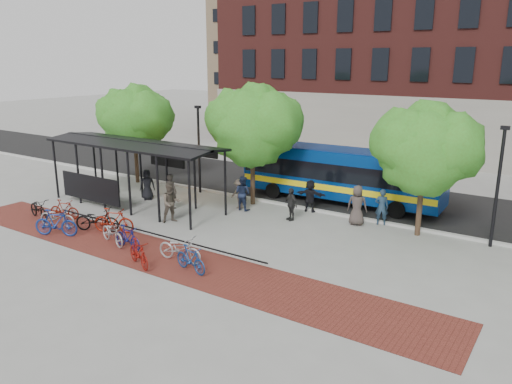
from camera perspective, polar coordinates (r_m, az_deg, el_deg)
The scene contains 32 objects.
ground at distance 23.21m, azimuth 1.18°, elevation -4.43°, with size 160.00×160.00×0.00m, color #9E9E99.
asphalt_street at distance 29.96m, azimuth 9.47°, elevation -0.13°, with size 160.00×8.00×0.01m, color black.
curb at distance 26.48m, azimuth 5.86°, elevation -1.90°, with size 160.00×0.25×0.12m, color #B7B7B2.
brick_strip at distance 20.74m, azimuth -11.12°, elevation -7.14°, with size 24.00×3.00×0.01m, color maroon.
bike_rack_rail at distance 22.20m, azimuth -11.88°, elevation -5.68°, with size 12.00×0.05×0.95m, color black.
bus_shelter at distance 27.24m, azimuth -13.95°, elevation 4.57°, with size 10.60×3.07×3.60m.
tree_a at distance 32.38m, azimuth -13.64°, elevation 8.41°, with size 4.90×4.00×6.18m.
tree_b at distance 26.48m, azimuth -0.16°, elevation 7.93°, with size 5.15×4.20×6.47m.
tree_c at distance 22.82m, azimuth 18.99°, elevation 4.94°, with size 4.66×3.80×5.92m.
lamp_post_left at distance 29.39m, azimuth -6.54°, elevation 5.16°, with size 0.35×0.20×5.12m.
lamp_post_right at distance 22.77m, azimuth 25.93°, elevation 0.85°, with size 0.35×0.20×5.12m.
bus at distance 27.68m, azimuth 9.63°, elevation 2.26°, with size 11.14×2.91×2.99m.
bike_0 at distance 26.99m, azimuth -23.60°, elevation -1.76°, with size 0.69×1.99×1.05m, color black.
bike_1 at distance 26.55m, azimuth -21.05°, elevation -1.85°, with size 0.46×1.61×0.97m, color maroon.
bike_2 at distance 25.36m, azimuth -21.75°, elevation -2.63°, with size 0.67×1.92×1.01m, color #939396.
bike_3 at distance 24.06m, azimuth -21.91°, elevation -3.30°, with size 0.58×2.05×1.23m, color navy.
bike_4 at distance 24.11m, azimuth -17.70°, elevation -3.03°, with size 0.73×2.10×1.11m, color black.
bike_5 at distance 23.68m, azimuth -15.96°, elevation -3.15°, with size 0.55×1.93×1.16m, color maroon.
bike_6 at distance 22.29m, azimuth -16.08°, elevation -4.49°, with size 0.67×1.93×1.02m, color #A5A4A7.
bike_7 at distance 21.59m, azimuth -14.46°, elevation -5.05°, with size 0.46×1.64×0.99m, color navy.
bike_9 at distance 19.72m, azimuth -13.27°, elevation -6.81°, with size 0.50×1.75×1.05m, color maroon.
bike_10 at distance 19.85m, azimuth -8.69°, elevation -6.42°, with size 0.70×2.02×1.06m, color #ADADB0.
bike_11 at distance 18.88m, azimuth -7.48°, elevation -7.60°, with size 0.47×1.68×1.01m, color navy.
pedestrian_0 at distance 28.71m, azimuth -12.33°, elevation 0.83°, with size 0.84×0.55×1.72m, color black.
pedestrian_1 at distance 26.73m, azimuth -9.68°, elevation 0.08°, with size 0.68×0.45×1.88m, color #36302B.
pedestrian_2 at distance 26.10m, azimuth -1.54°, elevation -0.12°, with size 0.89×0.69×1.83m, color #1B243F.
pedestrian_3 at distance 26.40m, azimuth -1.92°, elevation -0.22°, with size 1.03×0.59×1.59m, color brown.
pedestrian_4 at distance 24.52m, azimuth 4.01°, elevation -1.40°, with size 0.95×0.40×1.63m, color #262626.
pedestrian_5 at distance 25.98m, azimuth 6.22°, elevation -0.44°, with size 1.56×0.50×1.69m, color black.
pedestrian_6 at distance 24.21m, azimuth 11.49°, elevation -1.49°, with size 0.95×0.62×1.95m, color #453B37.
pedestrian_7 at distance 24.51m, azimuth 14.17°, elevation -1.67°, with size 0.64×0.42×1.76m, color #21374E.
pedestrian_8 at distance 24.46m, azimuth -9.67°, elevation -1.23°, with size 0.95×0.74×1.95m, color brown.
Camera 1 is at (11.79, -18.44, 7.71)m, focal length 35.00 mm.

